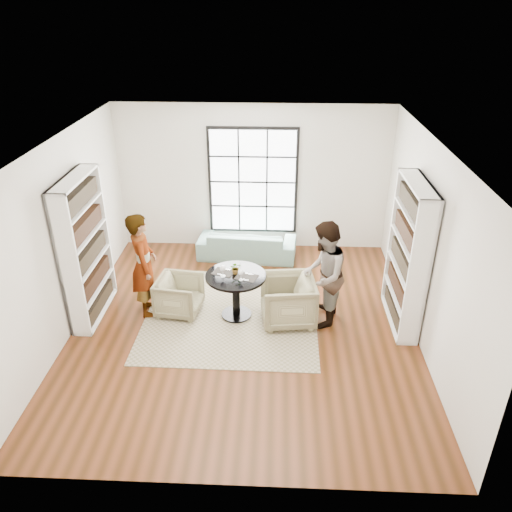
{
  "coord_description": "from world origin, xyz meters",
  "views": [
    {
      "loc": [
        0.5,
        -6.69,
        4.82
      ],
      "look_at": [
        0.18,
        0.4,
        1.09
      ],
      "focal_mm": 35.0,
      "sensor_mm": 36.0,
      "label": 1
    }
  ],
  "objects_px": {
    "person_right": "(323,275)",
    "flower_centerpiece": "(236,268)",
    "armchair_left": "(179,295)",
    "armchair_right": "(288,301)",
    "person_left": "(144,265)",
    "wine_glass_right": "(241,273)",
    "wine_glass_left": "(223,269)",
    "sofa": "(247,244)",
    "pedestal_table": "(236,286)"
  },
  "relations": [
    {
      "from": "armchair_left",
      "to": "flower_centerpiece",
      "type": "bearing_deg",
      "value": -83.03
    },
    {
      "from": "person_left",
      "to": "flower_centerpiece",
      "type": "xyz_separation_m",
      "value": [
        1.51,
        -0.01,
        -0.01
      ]
    },
    {
      "from": "armchair_left",
      "to": "person_right",
      "type": "height_order",
      "value": "person_right"
    },
    {
      "from": "armchair_left",
      "to": "armchair_right",
      "type": "distance_m",
      "value": 1.83
    },
    {
      "from": "sofa",
      "to": "pedestal_table",
      "type": "bearing_deg",
      "value": 93.39
    },
    {
      "from": "person_left",
      "to": "wine_glass_right",
      "type": "xyz_separation_m",
      "value": [
        1.61,
        -0.23,
        0.02
      ]
    },
    {
      "from": "pedestal_table",
      "to": "armchair_left",
      "type": "height_order",
      "value": "pedestal_table"
    },
    {
      "from": "armchair_right",
      "to": "wine_glass_right",
      "type": "xyz_separation_m",
      "value": [
        -0.76,
        -0.06,
        0.53
      ]
    },
    {
      "from": "sofa",
      "to": "person_left",
      "type": "distance_m",
      "value": 2.68
    },
    {
      "from": "wine_glass_left",
      "to": "sofa",
      "type": "bearing_deg",
      "value": 83.67
    },
    {
      "from": "armchair_right",
      "to": "wine_glass_right",
      "type": "bearing_deg",
      "value": -92.25
    },
    {
      "from": "wine_glass_right",
      "to": "person_right",
      "type": "bearing_deg",
      "value": 2.51
    },
    {
      "from": "person_right",
      "to": "wine_glass_right",
      "type": "height_order",
      "value": "person_right"
    },
    {
      "from": "pedestal_table",
      "to": "sofa",
      "type": "distance_m",
      "value": 2.17
    },
    {
      "from": "armchair_left",
      "to": "wine_glass_left",
      "type": "relative_size",
      "value": 3.45
    },
    {
      "from": "wine_glass_right",
      "to": "armchair_right",
      "type": "bearing_deg",
      "value": 4.33
    },
    {
      "from": "armchair_right",
      "to": "person_right",
      "type": "xyz_separation_m",
      "value": [
        0.55,
        0.0,
        0.5
      ]
    },
    {
      "from": "sofa",
      "to": "person_left",
      "type": "height_order",
      "value": "person_left"
    },
    {
      "from": "sofa",
      "to": "wine_glass_left",
      "type": "xyz_separation_m",
      "value": [
        -0.25,
        -2.22,
        0.65
      ]
    },
    {
      "from": "person_left",
      "to": "wine_glass_left",
      "type": "distance_m",
      "value": 1.32
    },
    {
      "from": "armchair_left",
      "to": "armchair_right",
      "type": "xyz_separation_m",
      "value": [
        1.82,
        -0.18,
        0.06
      ]
    },
    {
      "from": "armchair_right",
      "to": "flower_centerpiece",
      "type": "relative_size",
      "value": 4.31
    },
    {
      "from": "person_right",
      "to": "flower_centerpiece",
      "type": "xyz_separation_m",
      "value": [
        -1.4,
        0.16,
        0.0
      ]
    },
    {
      "from": "person_left",
      "to": "flower_centerpiece",
      "type": "bearing_deg",
      "value": -105.39
    },
    {
      "from": "sofa",
      "to": "wine_glass_right",
      "type": "bearing_deg",
      "value": 95.89
    },
    {
      "from": "sofa",
      "to": "flower_centerpiece",
      "type": "bearing_deg",
      "value": 93.31
    },
    {
      "from": "wine_glass_right",
      "to": "flower_centerpiece",
      "type": "distance_m",
      "value": 0.24
    },
    {
      "from": "person_left",
      "to": "wine_glass_right",
      "type": "distance_m",
      "value": 1.63
    },
    {
      "from": "armchair_right",
      "to": "person_left",
      "type": "height_order",
      "value": "person_left"
    },
    {
      "from": "pedestal_table",
      "to": "armchair_left",
      "type": "relative_size",
      "value": 1.38
    },
    {
      "from": "pedestal_table",
      "to": "person_right",
      "type": "bearing_deg",
      "value": -4.33
    },
    {
      "from": "wine_glass_left",
      "to": "pedestal_table",
      "type": "bearing_deg",
      "value": 18.26
    },
    {
      "from": "wine_glass_left",
      "to": "wine_glass_right",
      "type": "relative_size",
      "value": 1.12
    },
    {
      "from": "person_left",
      "to": "person_right",
      "type": "bearing_deg",
      "value": -108.3
    },
    {
      "from": "wine_glass_right",
      "to": "flower_centerpiece",
      "type": "relative_size",
      "value": 0.93
    },
    {
      "from": "wine_glass_left",
      "to": "flower_centerpiece",
      "type": "height_order",
      "value": "wine_glass_left"
    },
    {
      "from": "sofa",
      "to": "armchair_right",
      "type": "relative_size",
      "value": 2.3
    },
    {
      "from": "person_right",
      "to": "flower_centerpiece",
      "type": "height_order",
      "value": "person_right"
    },
    {
      "from": "wine_glass_left",
      "to": "person_right",
      "type": "bearing_deg",
      "value": -1.44
    },
    {
      "from": "armchair_right",
      "to": "wine_glass_left",
      "type": "xyz_separation_m",
      "value": [
        -1.05,
        0.04,
        0.55
      ]
    },
    {
      "from": "armchair_left",
      "to": "armchair_right",
      "type": "relative_size",
      "value": 0.83
    },
    {
      "from": "pedestal_table",
      "to": "armchair_right",
      "type": "height_order",
      "value": "pedestal_table"
    },
    {
      "from": "sofa",
      "to": "person_left",
      "type": "bearing_deg",
      "value": 57.81
    },
    {
      "from": "person_left",
      "to": "flower_centerpiece",
      "type": "relative_size",
      "value": 9.03
    },
    {
      "from": "pedestal_table",
      "to": "sofa",
      "type": "height_order",
      "value": "pedestal_table"
    },
    {
      "from": "pedestal_table",
      "to": "sofa",
      "type": "xyz_separation_m",
      "value": [
        0.05,
        2.16,
        -0.28
      ]
    },
    {
      "from": "armchair_left",
      "to": "wine_glass_left",
      "type": "bearing_deg",
      "value": -92.2
    },
    {
      "from": "person_right",
      "to": "armchair_left",
      "type": "bearing_deg",
      "value": -81.92
    },
    {
      "from": "armchair_right",
      "to": "person_left",
      "type": "bearing_deg",
      "value": -100.81
    },
    {
      "from": "person_left",
      "to": "wine_glass_right",
      "type": "bearing_deg",
      "value": -113.06
    }
  ]
}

